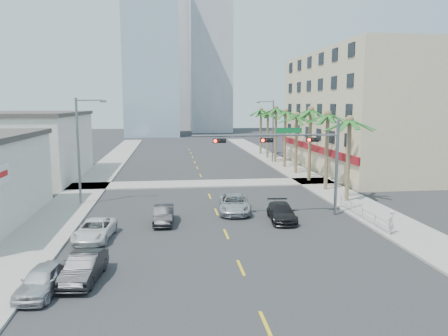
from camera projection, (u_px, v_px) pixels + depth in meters
name	position (u px, v px, depth m)	size (l,w,h in m)	color
ground	(235.00, 255.00, 24.79)	(260.00, 260.00, 0.00)	#262628
sidewalk_right	(320.00, 185.00, 45.88)	(4.00, 120.00, 0.15)	gray
sidewalk_left	(85.00, 190.00, 42.95)	(4.00, 120.00, 0.15)	gray
sidewalk_cross	(204.00, 184.00, 46.38)	(80.00, 4.00, 0.15)	gray
building_right	(370.00, 112.00, 55.83)	(15.25, 28.00, 15.00)	#CBB38F
building_left_far	(28.00, 147.00, 49.37)	(11.00, 18.00, 7.20)	beige
tower_far_left	(151.00, 44.00, 113.58)	(14.00, 14.00, 48.00)	#99B2C6
tower_far_right	(211.00, 31.00, 129.50)	(12.00, 12.00, 60.00)	#ADADB2
tower_far_center	(170.00, 66.00, 144.08)	(16.00, 16.00, 42.00)	#ADADB2
traffic_signal_mast	(296.00, 150.00, 32.56)	(11.12, 0.54, 7.20)	slate
palm_tree_0	(350.00, 121.00, 36.95)	(4.80, 4.80, 7.80)	brown
palm_tree_1	(328.00, 115.00, 42.01)	(4.80, 4.80, 8.16)	brown
palm_tree_2	(311.00, 111.00, 47.06)	(4.80, 4.80, 8.52)	brown
palm_tree_3	(297.00, 116.00, 52.27)	(4.80, 4.80, 7.80)	brown
palm_tree_4	(286.00, 112.00, 57.32)	(4.80, 4.80, 8.16)	brown
palm_tree_5	(276.00, 109.00, 62.38)	(4.80, 4.80, 8.52)	brown
palm_tree_6	(268.00, 113.00, 67.58)	(4.80, 4.80, 7.80)	brown
palm_tree_7	(261.00, 110.00, 72.64)	(4.80, 4.80, 8.16)	brown
streetlight_left	(81.00, 145.00, 36.45)	(2.55, 0.25, 9.00)	slate
streetlight_right	(272.00, 128.00, 62.70)	(2.55, 0.25, 9.00)	slate
guardrail	(362.00, 212.00, 31.84)	(0.08, 8.08, 1.00)	silver
car_parked_near	(42.00, 280.00, 19.65)	(1.51, 3.74, 1.28)	silver
car_parked_mid	(84.00, 267.00, 21.07)	(1.41, 4.06, 1.34)	black
car_parked_far	(95.00, 230.00, 27.53)	(2.05, 4.45, 1.24)	silver
car_lane_left	(164.00, 215.00, 31.21)	(1.36, 3.90, 1.28)	black
car_lane_center	(234.00, 204.00, 34.36)	(2.33, 5.05, 1.40)	silver
car_lane_right	(282.00, 212.00, 31.89)	(1.80, 4.42, 1.28)	black
pedestrian	(391.00, 222.00, 28.20)	(0.57, 0.37, 1.57)	silver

